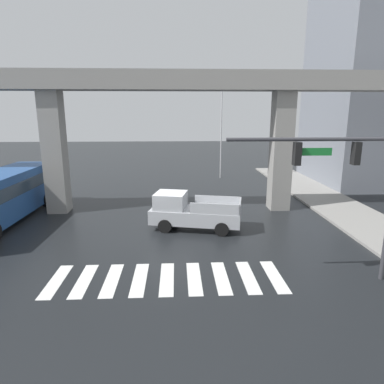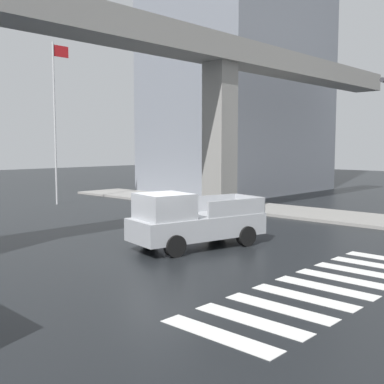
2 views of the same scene
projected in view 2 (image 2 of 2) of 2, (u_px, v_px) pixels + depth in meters
ground_plane at (161, 252)px, 17.03m from camera, size 120.00×120.00×0.00m
crosswalk_stripes at (325, 288)px, 12.72m from camera, size 9.35×2.80×0.01m
elevated_overpass at (97, 45)px, 18.73m from camera, size 50.56×1.93×9.11m
sidewalk_east at (290, 211)px, 26.94m from camera, size 4.00×36.00×0.15m
pickup_truck at (191, 221)px, 17.60m from camera, size 5.39×2.95×2.08m
flagpole at (56, 112)px, 30.35m from camera, size 1.16×0.12×10.18m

